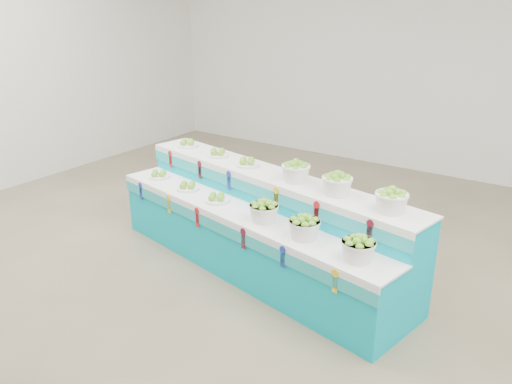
# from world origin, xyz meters

# --- Properties ---
(ground) EXTENTS (10.00, 10.00, 0.00)m
(ground) POSITION_xyz_m (0.00, 0.00, 0.00)
(ground) COLOR brown
(ground) RESTS_ON ground
(back_wall) EXTENTS (10.00, 0.00, 10.00)m
(back_wall) POSITION_xyz_m (0.00, 5.00, 2.00)
(back_wall) COLOR silver
(back_wall) RESTS_ON ground
(display_stand) EXTENTS (3.76, 1.65, 1.02)m
(display_stand) POSITION_xyz_m (-0.44, 0.71, 0.51)
(display_stand) COLOR #03ACC2
(display_stand) RESTS_ON ground
(plate_lower_left) EXTENTS (0.31, 0.31, 0.10)m
(plate_lower_left) POSITION_xyz_m (-1.91, 0.77, 0.77)
(plate_lower_left) COLOR white
(plate_lower_left) RESTS_ON display_stand
(plate_lower_mid) EXTENTS (0.31, 0.31, 0.10)m
(plate_lower_mid) POSITION_xyz_m (-1.35, 0.66, 0.77)
(plate_lower_mid) COLOR white
(plate_lower_mid) RESTS_ON display_stand
(plate_lower_right) EXTENTS (0.31, 0.31, 0.10)m
(plate_lower_right) POSITION_xyz_m (-0.85, 0.56, 0.77)
(plate_lower_right) COLOR white
(plate_lower_right) RESTS_ON display_stand
(basket_lower_left) EXTENTS (0.34, 0.34, 0.21)m
(basket_lower_left) POSITION_xyz_m (-0.15, 0.42, 0.83)
(basket_lower_left) COLOR silver
(basket_lower_left) RESTS_ON display_stand
(basket_lower_mid) EXTENTS (0.34, 0.34, 0.21)m
(basket_lower_mid) POSITION_xyz_m (0.35, 0.31, 0.83)
(basket_lower_mid) COLOR silver
(basket_lower_mid) RESTS_ON display_stand
(basket_lower_right) EXTENTS (0.34, 0.34, 0.21)m
(basket_lower_right) POSITION_xyz_m (0.92, 0.20, 0.83)
(basket_lower_right) COLOR silver
(basket_lower_right) RESTS_ON display_stand
(plate_upper_left) EXTENTS (0.31, 0.31, 0.10)m
(plate_upper_left) POSITION_xyz_m (-1.82, 1.22, 1.07)
(plate_upper_left) COLOR white
(plate_upper_left) RESTS_ON display_stand
(plate_upper_mid) EXTENTS (0.31, 0.31, 0.10)m
(plate_upper_mid) POSITION_xyz_m (-1.26, 1.10, 1.07)
(plate_upper_mid) COLOR white
(plate_upper_mid) RESTS_ON display_stand
(plate_upper_right) EXTENTS (0.31, 0.31, 0.10)m
(plate_upper_right) POSITION_xyz_m (-0.76, 1.00, 1.07)
(plate_upper_right) COLOR white
(plate_upper_right) RESTS_ON display_stand
(basket_upper_left) EXTENTS (0.34, 0.34, 0.21)m
(basket_upper_left) POSITION_xyz_m (-0.06, 0.86, 1.13)
(basket_upper_left) COLOR silver
(basket_upper_left) RESTS_ON display_stand
(basket_upper_mid) EXTENTS (0.34, 0.34, 0.21)m
(basket_upper_mid) POSITION_xyz_m (0.44, 0.76, 1.13)
(basket_upper_mid) COLOR silver
(basket_upper_mid) RESTS_ON display_stand
(basket_upper_right) EXTENTS (0.34, 0.34, 0.21)m
(basket_upper_right) POSITION_xyz_m (1.01, 0.64, 1.13)
(basket_upper_right) COLOR silver
(basket_upper_right) RESTS_ON display_stand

